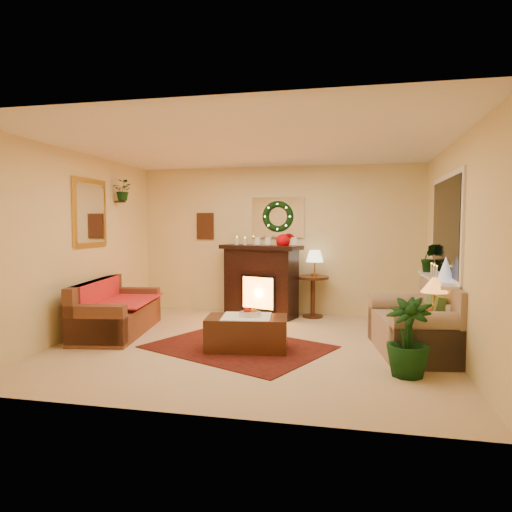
% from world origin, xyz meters
% --- Properties ---
extents(floor, '(5.00, 5.00, 0.00)m').
position_xyz_m(floor, '(0.00, 0.00, 0.00)').
color(floor, beige).
rests_on(floor, ground).
extents(ceiling, '(5.00, 5.00, 0.00)m').
position_xyz_m(ceiling, '(0.00, 0.00, 2.60)').
color(ceiling, white).
rests_on(ceiling, ground).
extents(wall_back, '(5.00, 5.00, 0.00)m').
position_xyz_m(wall_back, '(0.00, 2.25, 1.30)').
color(wall_back, '#EFD88C').
rests_on(wall_back, ground).
extents(wall_front, '(5.00, 5.00, 0.00)m').
position_xyz_m(wall_front, '(0.00, -2.25, 1.30)').
color(wall_front, '#EFD88C').
rests_on(wall_front, ground).
extents(wall_left, '(4.50, 4.50, 0.00)m').
position_xyz_m(wall_left, '(-2.50, 0.00, 1.30)').
color(wall_left, '#EFD88C').
rests_on(wall_left, ground).
extents(wall_right, '(4.50, 4.50, 0.00)m').
position_xyz_m(wall_right, '(2.50, 0.00, 1.30)').
color(wall_right, '#EFD88C').
rests_on(wall_right, ground).
extents(area_rug, '(2.60, 2.34, 0.01)m').
position_xyz_m(area_rug, '(-0.13, -0.14, 0.01)').
color(area_rug, '#510503').
rests_on(area_rug, floor).
extents(sofa, '(1.05, 1.89, 0.77)m').
position_xyz_m(sofa, '(-2.04, 0.25, 0.43)').
color(sofa, '#4A2516').
rests_on(sofa, floor).
extents(red_throw, '(0.88, 1.43, 0.02)m').
position_xyz_m(red_throw, '(-2.05, 0.41, 0.46)').
color(red_throw, red).
rests_on(red_throw, sofa).
extents(fireplace, '(1.33, 0.78, 1.16)m').
position_xyz_m(fireplace, '(-0.25, 1.89, 0.55)').
color(fireplace, black).
rests_on(fireplace, floor).
extents(poinsettia, '(0.24, 0.24, 0.24)m').
position_xyz_m(poinsettia, '(0.14, 1.87, 1.30)').
color(poinsettia, '#CB0008').
rests_on(poinsettia, fireplace).
extents(mantel_candle_a, '(0.07, 0.07, 0.20)m').
position_xyz_m(mantel_candle_a, '(-0.67, 1.90, 1.26)').
color(mantel_candle_a, beige).
rests_on(mantel_candle_a, fireplace).
extents(mantel_candle_b, '(0.06, 0.06, 0.18)m').
position_xyz_m(mantel_candle_b, '(-0.52, 1.88, 1.26)').
color(mantel_candle_b, '#FFF7C8').
rests_on(mantel_candle_b, fireplace).
extents(mantel_mirror, '(0.92, 0.02, 0.72)m').
position_xyz_m(mantel_mirror, '(0.00, 2.23, 1.70)').
color(mantel_mirror, white).
rests_on(mantel_mirror, wall_back).
extents(wreath, '(0.55, 0.11, 0.55)m').
position_xyz_m(wreath, '(0.00, 2.19, 1.72)').
color(wreath, '#194719').
rests_on(wreath, wall_back).
extents(wall_art, '(0.32, 0.03, 0.48)m').
position_xyz_m(wall_art, '(-1.35, 2.23, 1.55)').
color(wall_art, '#381E11').
rests_on(wall_art, wall_back).
extents(gold_mirror, '(0.03, 0.84, 1.00)m').
position_xyz_m(gold_mirror, '(-2.48, 0.30, 1.75)').
color(gold_mirror, gold).
rests_on(gold_mirror, wall_left).
extents(hanging_plant, '(0.33, 0.28, 0.36)m').
position_xyz_m(hanging_plant, '(-2.34, 1.05, 1.97)').
color(hanging_plant, '#194719').
rests_on(hanging_plant, wall_left).
extents(loveseat, '(1.07, 1.60, 0.86)m').
position_xyz_m(loveseat, '(2.06, 0.08, 0.42)').
color(loveseat, '#94775F').
rests_on(loveseat, floor).
extents(window_frame, '(0.03, 1.86, 1.36)m').
position_xyz_m(window_frame, '(2.48, 0.55, 1.55)').
color(window_frame, white).
rests_on(window_frame, wall_right).
extents(window_glass, '(0.02, 1.70, 1.22)m').
position_xyz_m(window_glass, '(2.47, 0.55, 1.55)').
color(window_glass, black).
rests_on(window_glass, wall_right).
extents(window_sill, '(0.22, 1.86, 0.04)m').
position_xyz_m(window_sill, '(2.38, 0.55, 0.87)').
color(window_sill, white).
rests_on(window_sill, wall_right).
extents(mini_tree, '(0.21, 0.21, 0.32)m').
position_xyz_m(mini_tree, '(2.40, 0.08, 1.04)').
color(mini_tree, silver).
rests_on(mini_tree, window_sill).
extents(sill_plant, '(0.30, 0.24, 0.54)m').
position_xyz_m(sill_plant, '(2.39, 1.23, 1.08)').
color(sill_plant, '#1E501D').
rests_on(sill_plant, window_sill).
extents(side_table_round, '(0.69, 0.69, 0.70)m').
position_xyz_m(side_table_round, '(0.64, 1.98, 0.33)').
color(side_table_round, '#321911').
rests_on(side_table_round, floor).
extents(lamp_cream, '(0.29, 0.29, 0.45)m').
position_xyz_m(lamp_cream, '(0.67, 1.98, 0.88)').
color(lamp_cream, beige).
rests_on(lamp_cream, side_table_round).
extents(end_table_square, '(0.56, 0.56, 0.59)m').
position_xyz_m(end_table_square, '(2.26, -0.25, 0.27)').
color(end_table_square, black).
rests_on(end_table_square, floor).
extents(lamp_tiffany, '(0.30, 0.30, 0.45)m').
position_xyz_m(lamp_tiffany, '(2.23, -0.22, 0.74)').
color(lamp_tiffany, '#FFB642').
rests_on(lamp_tiffany, end_table_square).
extents(coffee_table, '(1.07, 0.68, 0.42)m').
position_xyz_m(coffee_table, '(0.01, -0.24, 0.21)').
color(coffee_table, black).
rests_on(coffee_table, floor).
extents(fruit_bowl, '(0.28, 0.28, 0.06)m').
position_xyz_m(fruit_bowl, '(0.04, -0.22, 0.45)').
color(fruit_bowl, silver).
rests_on(fruit_bowl, coffee_table).
extents(floor_palm, '(1.77, 1.77, 2.45)m').
position_xyz_m(floor_palm, '(1.87, -0.86, 0.45)').
color(floor_palm, '#204C24').
rests_on(floor_palm, floor).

